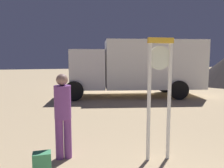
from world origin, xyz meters
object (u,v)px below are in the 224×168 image
Objects in this scene: backpack at (42,165)px; standing_clock at (159,86)px; person_near_clock at (63,112)px; box_truck_near at (139,66)px.

standing_clock is at bearing 1.64° from backpack.
person_near_clock is 0.23× the size of box_truck_near.
backpack is 8.35m from box_truck_near.
box_truck_near is at bearing 70.28° from standing_clock.
standing_clock is 0.33× the size of box_truck_near.
backpack is at bearing -123.31° from person_near_clock.
person_near_clock is at bearing 56.69° from backpack.
box_truck_near is (2.43, 6.79, 0.12)m from standing_clock.
standing_clock is 1.91m from person_near_clock.
standing_clock reaches higher than person_near_clock.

